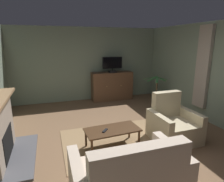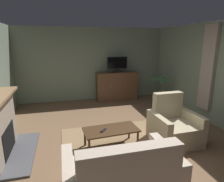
{
  "view_description": "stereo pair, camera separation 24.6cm",
  "coord_description": "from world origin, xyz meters",
  "px_view_note": "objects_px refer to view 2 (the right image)",
  "views": [
    {
      "loc": [
        -1.37,
        -3.49,
        2.12
      ],
      "look_at": [
        -0.09,
        0.38,
        1.08
      ],
      "focal_mm": 31.06,
      "sensor_mm": 36.0,
      "label": 1
    },
    {
      "loc": [
        -1.13,
        -3.56,
        2.12
      ],
      "look_at": [
        -0.09,
        0.38,
        1.08
      ],
      "focal_mm": 31.06,
      "sensor_mm": 36.0,
      "label": 2
    }
  ],
  "objects_px": {
    "coffee_table": "(111,131)",
    "television": "(117,64)",
    "tv_cabinet": "(117,87)",
    "sofa_floral": "(122,177)",
    "potted_plant_tall_palm_by_window": "(161,97)",
    "armchair_by_fireplace": "(174,127)",
    "tv_remote": "(103,130)"
  },
  "relations": [
    {
      "from": "potted_plant_tall_palm_by_window",
      "to": "coffee_table",
      "type": "bearing_deg",
      "value": -136.03
    },
    {
      "from": "tv_remote",
      "to": "potted_plant_tall_palm_by_window",
      "type": "height_order",
      "value": "potted_plant_tall_palm_by_window"
    },
    {
      "from": "tv_cabinet",
      "to": "television",
      "type": "xyz_separation_m",
      "value": [
        -0.0,
        -0.05,
        0.84
      ]
    },
    {
      "from": "tv_cabinet",
      "to": "television",
      "type": "height_order",
      "value": "television"
    },
    {
      "from": "sofa_floral",
      "to": "potted_plant_tall_palm_by_window",
      "type": "bearing_deg",
      "value": 54.6
    },
    {
      "from": "television",
      "to": "armchair_by_fireplace",
      "type": "height_order",
      "value": "television"
    },
    {
      "from": "sofa_floral",
      "to": "armchair_by_fireplace",
      "type": "height_order",
      "value": "armchair_by_fireplace"
    },
    {
      "from": "sofa_floral",
      "to": "potted_plant_tall_palm_by_window",
      "type": "xyz_separation_m",
      "value": [
        2.56,
        3.6,
        -0.04
      ]
    },
    {
      "from": "tv_cabinet",
      "to": "tv_remote",
      "type": "distance_m",
      "value": 3.53
    },
    {
      "from": "coffee_table",
      "to": "armchair_by_fireplace",
      "type": "xyz_separation_m",
      "value": [
        1.38,
        -0.09,
        -0.03
      ]
    },
    {
      "from": "sofa_floral",
      "to": "potted_plant_tall_palm_by_window",
      "type": "distance_m",
      "value": 4.42
    },
    {
      "from": "armchair_by_fireplace",
      "to": "coffee_table",
      "type": "bearing_deg",
      "value": 176.12
    },
    {
      "from": "tv_cabinet",
      "to": "tv_remote",
      "type": "relative_size",
      "value": 8.88
    },
    {
      "from": "armchair_by_fireplace",
      "to": "potted_plant_tall_palm_by_window",
      "type": "distance_m",
      "value": 2.59
    },
    {
      "from": "tv_remote",
      "to": "television",
      "type": "bearing_deg",
      "value": -160.03
    },
    {
      "from": "tv_remote",
      "to": "armchair_by_fireplace",
      "type": "bearing_deg",
      "value": 128.92
    },
    {
      "from": "tv_remote",
      "to": "sofa_floral",
      "type": "xyz_separation_m",
      "value": [
        -0.01,
        -1.26,
        -0.11
      ]
    },
    {
      "from": "television",
      "to": "tv_remote",
      "type": "bearing_deg",
      "value": -110.79
    },
    {
      "from": "television",
      "to": "coffee_table",
      "type": "height_order",
      "value": "television"
    },
    {
      "from": "tv_cabinet",
      "to": "sofa_floral",
      "type": "relative_size",
      "value": 0.95
    },
    {
      "from": "television",
      "to": "sofa_floral",
      "type": "distance_m",
      "value": 4.8
    },
    {
      "from": "television",
      "to": "coffee_table",
      "type": "xyz_separation_m",
      "value": [
        -1.07,
        -3.21,
        -0.98
      ]
    },
    {
      "from": "tv_cabinet",
      "to": "tv_remote",
      "type": "height_order",
      "value": "tv_cabinet"
    },
    {
      "from": "coffee_table",
      "to": "television",
      "type": "bearing_deg",
      "value": 71.6
    },
    {
      "from": "sofa_floral",
      "to": "television",
      "type": "bearing_deg",
      "value": 74.56
    },
    {
      "from": "television",
      "to": "potted_plant_tall_palm_by_window",
      "type": "distance_m",
      "value": 1.92
    },
    {
      "from": "tv_cabinet",
      "to": "armchair_by_fireplace",
      "type": "distance_m",
      "value": 3.37
    },
    {
      "from": "tv_cabinet",
      "to": "sofa_floral",
      "type": "xyz_separation_m",
      "value": [
        -1.25,
        -4.57,
        -0.19
      ]
    },
    {
      "from": "tv_remote",
      "to": "potted_plant_tall_palm_by_window",
      "type": "xyz_separation_m",
      "value": [
        2.55,
        2.34,
        -0.14
      ]
    },
    {
      "from": "tv_cabinet",
      "to": "coffee_table",
      "type": "height_order",
      "value": "tv_cabinet"
    },
    {
      "from": "coffee_table",
      "to": "potted_plant_tall_palm_by_window",
      "type": "relative_size",
      "value": 1.15
    },
    {
      "from": "armchair_by_fireplace",
      "to": "sofa_floral",
      "type": "bearing_deg",
      "value": -142.13
    }
  ]
}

